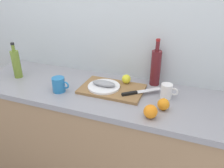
% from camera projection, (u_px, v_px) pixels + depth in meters
% --- Properties ---
extents(back_wall, '(3.20, 0.05, 2.50)m').
position_uv_depth(back_wall, '(115.00, 32.00, 1.75)').
color(back_wall, silver).
rests_on(back_wall, ground_plane).
extents(kitchen_counter, '(2.00, 0.60, 0.90)m').
position_uv_depth(kitchen_counter, '(100.00, 139.00, 1.83)').
color(kitchen_counter, '#9E7A56').
rests_on(kitchen_counter, ground_plane).
extents(cutting_board, '(0.45, 0.29, 0.02)m').
position_uv_depth(cutting_board, '(112.00, 89.00, 1.62)').
color(cutting_board, olive).
rests_on(cutting_board, kitchen_counter).
extents(white_plate, '(0.23, 0.23, 0.01)m').
position_uv_depth(white_plate, '(104.00, 87.00, 1.62)').
color(white_plate, white).
rests_on(white_plate, cutting_board).
extents(fish_fillet, '(0.17, 0.07, 0.04)m').
position_uv_depth(fish_fillet, '(104.00, 83.00, 1.61)').
color(fish_fillet, gray).
rests_on(fish_fillet, white_plate).
extents(chef_knife, '(0.24, 0.20, 0.02)m').
position_uv_depth(chef_knife, '(137.00, 92.00, 1.54)').
color(chef_knife, silver).
rests_on(chef_knife, cutting_board).
extents(lemon_0, '(0.07, 0.07, 0.07)m').
position_uv_depth(lemon_0, '(126.00, 79.00, 1.67)').
color(lemon_0, yellow).
rests_on(lemon_0, cutting_board).
extents(olive_oil_bottle, '(0.06, 0.06, 0.29)m').
position_uv_depth(olive_oil_bottle, '(16.00, 63.00, 1.78)').
color(olive_oil_bottle, olive).
rests_on(olive_oil_bottle, kitchen_counter).
extents(wine_bottle, '(0.07, 0.07, 0.35)m').
position_uv_depth(wine_bottle, '(156.00, 67.00, 1.65)').
color(wine_bottle, '#59191E').
rests_on(wine_bottle, kitchen_counter).
extents(coffee_mug_0, '(0.12, 0.08, 0.10)m').
position_uv_depth(coffee_mug_0, '(167.00, 91.00, 1.51)').
color(coffee_mug_0, white).
rests_on(coffee_mug_0, kitchen_counter).
extents(coffee_mug_1, '(0.13, 0.09, 0.11)m').
position_uv_depth(coffee_mug_1, '(59.00, 85.00, 1.59)').
color(coffee_mug_1, '#2672B2').
rests_on(coffee_mug_1, kitchen_counter).
extents(orange_0, '(0.08, 0.08, 0.08)m').
position_uv_depth(orange_0, '(151.00, 112.00, 1.30)').
color(orange_0, orange).
rests_on(orange_0, kitchen_counter).
extents(orange_1, '(0.08, 0.08, 0.08)m').
position_uv_depth(orange_1, '(163.00, 104.00, 1.38)').
color(orange_1, orange).
rests_on(orange_1, kitchen_counter).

